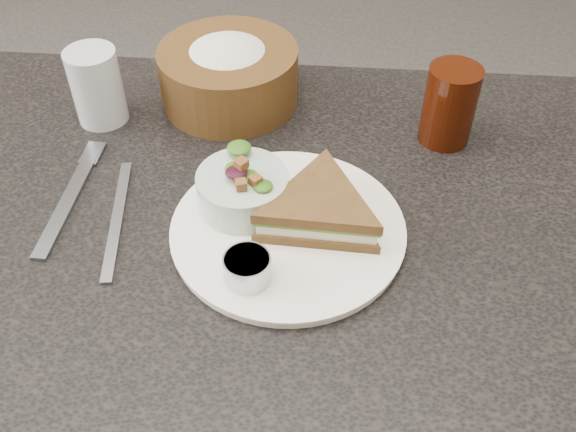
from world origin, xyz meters
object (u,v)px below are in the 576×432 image
(dressing_ramekin, at_px, (247,268))
(water_glass, at_px, (97,86))
(sandwich, at_px, (319,209))
(cola_glass, at_px, (450,101))
(salad_bowl, at_px, (243,185))
(dinner_plate, at_px, (288,230))
(dining_table, at_px, (252,375))
(bread_basket, at_px, (228,66))

(dressing_ramekin, bearing_deg, water_glass, 130.38)
(sandwich, relative_size, water_glass, 1.58)
(cola_glass, bearing_deg, salad_bowl, -146.74)
(dinner_plate, bearing_deg, water_glass, 143.65)
(salad_bowl, distance_m, water_glass, 0.29)
(dining_table, bearing_deg, dinner_plate, -24.58)
(dinner_plate, xyz_separation_m, dressing_ramekin, (-0.04, -0.08, 0.02))
(bread_basket, distance_m, cola_glass, 0.32)
(salad_bowl, bearing_deg, dressing_ramekin, -80.24)
(dinner_plate, relative_size, bread_basket, 1.36)
(bread_basket, height_order, water_glass, bread_basket)
(cola_glass, xyz_separation_m, water_glass, (-0.49, 0.01, -0.01))
(salad_bowl, relative_size, cola_glass, 0.90)
(dressing_ramekin, bearing_deg, dinner_plate, 65.34)
(water_glass, bearing_deg, dressing_ramekin, -49.62)
(dining_table, bearing_deg, dressing_ramekin, -77.12)
(dining_table, distance_m, dinner_plate, 0.39)
(bread_basket, bearing_deg, dining_table, -79.18)
(cola_glass, height_order, water_glass, cola_glass)
(dining_table, height_order, cola_glass, cola_glass)
(sandwich, height_order, cola_glass, cola_glass)
(dressing_ramekin, xyz_separation_m, bread_basket, (-0.07, 0.35, 0.03))
(dining_table, distance_m, bread_basket, 0.50)
(dining_table, bearing_deg, sandwich, -11.31)
(salad_bowl, relative_size, water_glass, 1.02)
(dinner_plate, bearing_deg, bread_basket, 111.93)
(dinner_plate, distance_m, sandwich, 0.05)
(dinner_plate, bearing_deg, sandwich, 14.03)
(dressing_ramekin, bearing_deg, sandwich, 51.00)
(dining_table, relative_size, water_glass, 9.24)
(dinner_plate, xyz_separation_m, water_glass, (-0.29, 0.21, 0.05))
(sandwich, height_order, dressing_ramekin, sandwich)
(bread_basket, distance_m, water_glass, 0.19)
(salad_bowl, bearing_deg, sandwich, -14.93)
(sandwich, xyz_separation_m, dressing_ramekin, (-0.07, -0.09, -0.01))
(dining_table, distance_m, sandwich, 0.42)
(sandwich, distance_m, water_glass, 0.38)
(dinner_plate, distance_m, water_glass, 0.36)
(dinner_plate, height_order, salad_bowl, salad_bowl)
(bread_basket, bearing_deg, salad_bowl, -77.70)
(cola_glass, bearing_deg, bread_basket, 167.74)
(sandwich, bearing_deg, dining_table, 171.25)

